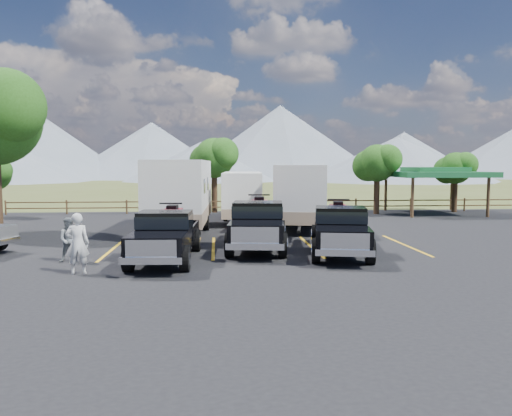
{
  "coord_description": "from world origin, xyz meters",
  "views": [
    {
      "loc": [
        -1.85,
        -16.07,
        3.41
      ],
      "look_at": [
        -0.22,
        4.5,
        1.6
      ],
      "focal_mm": 35.0,
      "sensor_mm": 36.0,
      "label": 1
    }
  ],
  "objects": [
    {
      "name": "ground",
      "position": [
        0.0,
        0.0,
        0.0
      ],
      "size": [
        320.0,
        320.0,
        0.0
      ],
      "primitive_type": "plane",
      "color": "#4B5524",
      "rests_on": "ground"
    },
    {
      "name": "asphalt_lot",
      "position": [
        0.0,
        3.0,
        0.02
      ],
      "size": [
        44.0,
        34.0,
        0.04
      ],
      "primitive_type": "cube",
      "color": "black",
      "rests_on": "ground"
    },
    {
      "name": "stall_lines",
      "position": [
        0.0,
        4.0,
        0.04
      ],
      "size": [
        12.12,
        5.5,
        0.01
      ],
      "color": "gold",
      "rests_on": "asphalt_lot"
    },
    {
      "name": "tree_ne_a",
      "position": [
        8.97,
        17.01,
        3.48
      ],
      "size": [
        3.11,
        2.92,
        4.76
      ],
      "color": "black",
      "rests_on": "ground"
    },
    {
      "name": "tree_ne_b",
      "position": [
        14.98,
        18.01,
        3.13
      ],
      "size": [
        2.77,
        2.59,
        4.27
      ],
      "color": "black",
      "rests_on": "ground"
    },
    {
      "name": "tree_north",
      "position": [
        -2.03,
        19.02,
        3.83
      ],
      "size": [
        3.46,
        3.24,
        5.25
      ],
      "color": "black",
      "rests_on": "ground"
    },
    {
      "name": "rail_fence",
      "position": [
        2.0,
        18.5,
        0.61
      ],
      "size": [
        36.12,
        0.12,
        1.0
      ],
      "color": "brown",
      "rests_on": "ground"
    },
    {
      "name": "pavilion",
      "position": [
        13.0,
        17.0,
        2.79
      ],
      "size": [
        6.2,
        6.2,
        3.22
      ],
      "color": "brown",
      "rests_on": "ground"
    },
    {
      "name": "mountain_range",
      "position": [
        -7.63,
        105.98,
        7.87
      ],
      "size": [
        209.0,
        71.0,
        20.0
      ],
      "color": "slate",
      "rests_on": "ground"
    },
    {
      "name": "rig_left",
      "position": [
        -3.63,
        1.55,
        0.98
      ],
      "size": [
        2.31,
        5.91,
        1.94
      ],
      "rotation": [
        0.0,
        0.0,
        -0.06
      ],
      "color": "black",
      "rests_on": "asphalt_lot"
    },
    {
      "name": "rig_center",
      "position": [
        -0.2,
        3.81,
        1.05
      ],
      "size": [
        2.79,
        6.5,
        2.11
      ],
      "rotation": [
        0.0,
        0.0,
        -0.12
      ],
      "color": "black",
      "rests_on": "asphalt_lot"
    },
    {
      "name": "rig_right",
      "position": [
        2.79,
        2.35,
        1.0
      ],
      "size": [
        2.99,
        6.22,
        1.99
      ],
      "rotation": [
        0.0,
        0.0,
        -0.19
      ],
      "color": "black",
      "rests_on": "asphalt_lot"
    },
    {
      "name": "trailer_left",
      "position": [
        -3.65,
        9.1,
        1.91
      ],
      "size": [
        2.97,
        10.27,
        3.57
      ],
      "rotation": [
        0.0,
        0.0,
        -0.04
      ],
      "color": "white",
      "rests_on": "asphalt_lot"
    },
    {
      "name": "trailer_center",
      "position": [
        -0.35,
        13.15,
        1.56
      ],
      "size": [
        2.54,
        8.38,
        2.9
      ],
      "rotation": [
        0.0,
        0.0,
        -0.06
      ],
      "color": "white",
      "rests_on": "asphalt_lot"
    },
    {
      "name": "trailer_right",
      "position": [
        2.66,
        10.26,
        1.79
      ],
      "size": [
        3.88,
        9.65,
        3.34
      ],
      "rotation": [
        0.0,
        0.0,
        -0.19
      ],
      "color": "white",
      "rests_on": "asphalt_lot"
    },
    {
      "name": "person_a",
      "position": [
        -6.12,
        -0.57,
        0.99
      ],
      "size": [
        0.75,
        0.55,
        1.9
      ],
      "primitive_type": "imported",
      "rotation": [
        0.0,
        0.0,
        3.29
      ],
      "color": "silver",
      "rests_on": "asphalt_lot"
    },
    {
      "name": "person_b",
      "position": [
        -6.92,
        1.4,
        0.81
      ],
      "size": [
        0.85,
        0.72,
        1.55
      ],
      "primitive_type": "imported",
      "rotation": [
        0.0,
        0.0,
        0.2
      ],
      "color": "slate",
      "rests_on": "asphalt_lot"
    }
  ]
}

